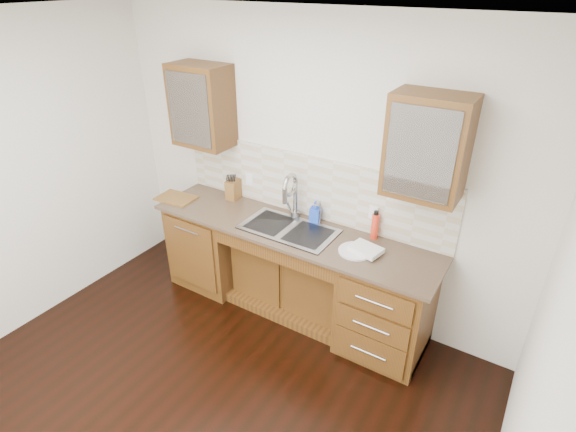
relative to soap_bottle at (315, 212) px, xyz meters
The scene contains 26 objects.
ground 1.98m from the soap_bottle, 94.31° to the right, with size 4.00×3.50×0.10m, color black.
ceiling 2.41m from the soap_bottle, 94.31° to the right, with size 4.00×3.50×0.10m, color white.
wall_back 0.39m from the soap_bottle, 132.36° to the left, with size 4.00×0.10×2.70m, color silver.
wall_right 2.57m from the soap_bottle, 40.82° to the right, with size 0.10×3.50×2.70m, color silver.
base_cabinet_left 1.24m from the soap_bottle, 168.31° to the right, with size 0.70×0.62×0.88m, color #593014.
base_cabinet_center 0.69m from the soap_bottle, 133.41° to the right, with size 1.20×0.44×0.70m, color #593014.
base_cabinet_right 1.03m from the soap_bottle, 15.10° to the right, with size 0.70×0.62×0.88m, color #593014.
countertop 0.29m from the soap_bottle, 117.83° to the right, with size 2.70×0.65×0.03m, color #84705B.
backsplash 0.24m from the soap_bottle, 148.62° to the left, with size 2.70×0.02×0.59m, color beige.
sink 0.34m from the soap_bottle, 116.41° to the right, with size 0.84×0.46×0.19m, color #9E9EA5.
faucet 0.22m from the soap_bottle, behind, with size 0.04×0.04×0.40m, color #999993.
filter_tap 0.06m from the soap_bottle, 12.91° to the right, with size 0.02×0.02×0.24m, color #999993.
upper_cabinet_left 1.43m from the soap_bottle, behind, with size 0.55×0.34×0.75m, color #593014.
upper_cabinet_right 1.23m from the soap_bottle, ahead, with size 0.55×0.34×0.75m, color #593014.
outlet_left 0.79m from the soap_bottle, behind, with size 0.08×0.01×0.12m, color white.
outlet_right 0.54m from the soap_bottle, ahead, with size 0.08×0.01×0.12m, color white.
soap_bottle is the anchor object (origin of this frame).
water_bottle 0.57m from the soap_bottle, ahead, with size 0.06×0.06×0.23m, color red.
plate 0.60m from the soap_bottle, 27.26° to the right, with size 0.28×0.28×0.02m, color silver.
dish_towel 0.65m from the soap_bottle, 21.94° to the right, with size 0.25×0.18×0.04m, color silver.
knife_block 0.92m from the soap_bottle, behind, with size 0.11×0.18×0.20m, color brown.
cutting_board 1.45m from the soap_bottle, 166.69° to the right, with size 0.38×0.27×0.02m, color olive.
cup_left_a 1.52m from the soap_bottle, behind, with size 0.13×0.13×0.10m, color silver.
cup_left_b 1.28m from the soap_bottle, behind, with size 0.09×0.09×0.09m, color silver.
cup_right_a 1.12m from the soap_bottle, ahead, with size 0.13×0.13×0.11m, color silver.
cup_right_b 1.29m from the soap_bottle, ahead, with size 0.11×0.11×0.10m, color silver.
Camera 1 is at (1.81, -1.50, 2.91)m, focal length 28.00 mm.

